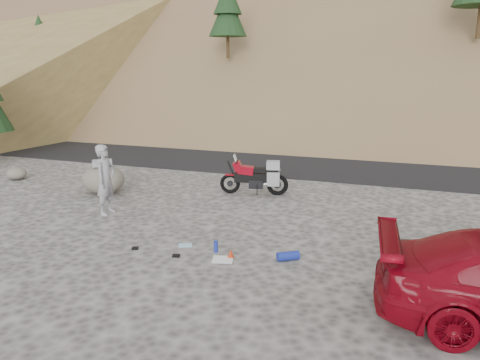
# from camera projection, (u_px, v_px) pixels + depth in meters

# --- Properties ---
(ground) EXTENTS (140.00, 140.00, 0.00)m
(ground) POSITION_uv_depth(u_px,v_px,m) (180.00, 224.00, 11.69)
(ground) COLOR #43413E
(ground) RESTS_ON ground
(road) EXTENTS (120.00, 7.00, 0.05)m
(road) POSITION_uv_depth(u_px,v_px,m) (275.00, 158.00, 19.93)
(road) COLOR black
(road) RESTS_ON ground
(motorcycle) EXTENTS (2.07, 0.87, 1.25)m
(motorcycle) POSITION_uv_depth(u_px,v_px,m) (257.00, 177.00, 14.23)
(motorcycle) COLOR black
(motorcycle) RESTS_ON ground
(man) EXTENTS (0.48, 0.70, 1.87)m
(man) POSITION_uv_depth(u_px,v_px,m) (108.00, 214.00, 12.48)
(man) COLOR #939298
(man) RESTS_ON ground
(boulder) EXTENTS (1.69, 1.59, 1.05)m
(boulder) POSITION_uv_depth(u_px,v_px,m) (103.00, 179.00, 14.36)
(boulder) COLOR #5A554D
(boulder) RESTS_ON ground
(small_rock) EXTENTS (0.77, 0.70, 0.42)m
(small_rock) POSITION_uv_depth(u_px,v_px,m) (17.00, 173.00, 16.17)
(small_rock) COLOR #5A554D
(small_rock) RESTS_ON ground
(gear_white_cloth) EXTENTS (0.50, 0.47, 0.01)m
(gear_white_cloth) POSITION_uv_depth(u_px,v_px,m) (223.00, 259.00, 9.53)
(gear_white_cloth) COLOR white
(gear_white_cloth) RESTS_ON ground
(gear_blue_mat) EXTENTS (0.48, 0.40, 0.18)m
(gear_blue_mat) POSITION_uv_depth(u_px,v_px,m) (288.00, 256.00, 9.49)
(gear_blue_mat) COLOR navy
(gear_blue_mat) RESTS_ON ground
(gear_bottle) EXTENTS (0.11, 0.11, 0.25)m
(gear_bottle) POSITION_uv_depth(u_px,v_px,m) (216.00, 247.00, 9.89)
(gear_bottle) COLOR navy
(gear_bottle) RESTS_ON ground
(gear_funnel) EXTENTS (0.15, 0.15, 0.18)m
(gear_funnel) POSITION_uv_depth(u_px,v_px,m) (231.00, 253.00, 9.61)
(gear_funnel) COLOR #B52B0C
(gear_funnel) RESTS_ON ground
(gear_glove_a) EXTENTS (0.17, 0.14, 0.04)m
(gear_glove_a) POSITION_uv_depth(u_px,v_px,m) (176.00, 256.00, 9.67)
(gear_glove_a) COLOR black
(gear_glove_a) RESTS_ON ground
(gear_glove_b) EXTENTS (0.16, 0.14, 0.04)m
(gear_glove_b) POSITION_uv_depth(u_px,v_px,m) (135.00, 248.00, 10.07)
(gear_glove_b) COLOR black
(gear_glove_b) RESTS_ON ground
(gear_blue_cloth) EXTENTS (0.36, 0.32, 0.01)m
(gear_blue_cloth) POSITION_uv_depth(u_px,v_px,m) (185.00, 245.00, 10.28)
(gear_blue_cloth) COLOR #95C5E7
(gear_blue_cloth) RESTS_ON ground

